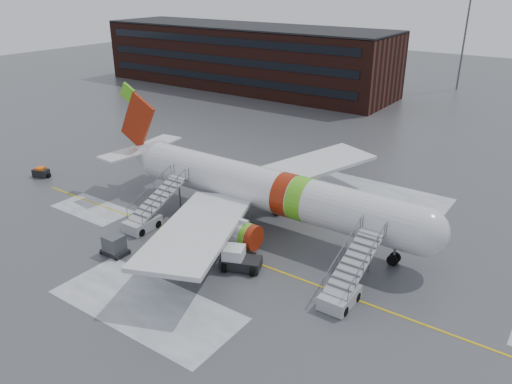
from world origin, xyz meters
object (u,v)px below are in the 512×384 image
Objects in this scene: airstair_fwd at (345,286)px; baggage_tractor at (41,173)px; airliner at (260,188)px; airstair_aft at (148,216)px; pushback_tug at (238,259)px; uld_container at (114,246)px.

airstair_fwd reaches higher than baggage_tractor.
baggage_tractor is (-38.87, 1.64, -0.57)m from airstair_fwd.
airliner reaches higher than baggage_tractor.
airstair_fwd is (11.78, -6.54, -2.35)m from airliner.
airstair_aft is 11.13m from pushback_tug.
airstair_fwd reaches higher than pushback_tug.
airliner is 4.55× the size of airstair_aft.
airliner reaches higher than airstair_aft.
baggage_tractor is at bearing 161.72° from uld_container.
baggage_tractor is at bearing 175.13° from airstair_aft.
airliner is at bearing 150.97° from airstair_fwd.
pushback_tug is at bearing -5.40° from airstair_aft.
pushback_tug is (-8.60, -1.05, -0.27)m from airstair_fwd.
airstair_fwd is 3.27× the size of baggage_tractor.
airliner is 27.69m from baggage_tractor.
airstair_fwd is at bearing 0.00° from airstair_aft.
uld_container is at bearing -74.60° from airstair_aft.
baggage_tractor is (-20.61, 6.81, -0.30)m from uld_container.
pushback_tug is 1.71× the size of uld_container.
airliner is 9.87× the size of pushback_tug.
airstair_aft is 3.70× the size of uld_container.
pushback_tug is at bearing -67.31° from airliner.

